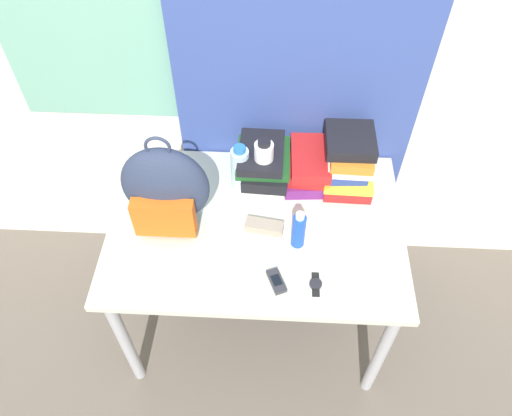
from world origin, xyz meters
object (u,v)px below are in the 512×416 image
object	(u,v)px
water_bottle	(240,169)
sunglasses_case	(264,227)
book_stack_left	(264,164)
wristwatch	(316,284)
backpack	(165,189)
book_stack_center	(309,168)
book_stack_right	(348,161)
sunscreen_bottle	(299,230)
sports_bottle	(264,167)
cell_phone	(276,281)

from	to	relation	value
water_bottle	sunglasses_case	size ratio (longest dim) A/B	1.44
book_stack_left	wristwatch	size ratio (longest dim) A/B	2.81
backpack	sunglasses_case	xyz separation A→B (m)	(0.38, -0.04, -0.16)
book_stack_left	sunglasses_case	world-z (taller)	book_stack_left
book_stack_center	book_stack_right	size ratio (longest dim) A/B	0.96
sunscreen_bottle	sports_bottle	bearing A→B (deg)	117.03
book_stack_right	water_bottle	xyz separation A→B (m)	(-0.44, -0.06, -0.01)
book_stack_left	wristwatch	bearing A→B (deg)	-67.91
book_stack_center	backpack	bearing A→B (deg)	-156.26
book_stack_left	water_bottle	bearing A→B (deg)	-152.29
book_stack_center	wristwatch	world-z (taller)	book_stack_center
cell_phone	sports_bottle	bearing A→B (deg)	98.19
book_stack_right	cell_phone	distance (m)	0.61
book_stack_right	water_bottle	world-z (taller)	book_stack_right
book_stack_center	sunglasses_case	xyz separation A→B (m)	(-0.18, -0.28, -0.05)
sunscreen_bottle	sunglasses_case	world-z (taller)	sunscreen_bottle
water_bottle	sunscreen_bottle	bearing A→B (deg)	-50.15
sports_bottle	book_stack_left	bearing A→B (deg)	91.55
backpack	book_stack_center	xyz separation A→B (m)	(0.55, 0.24, -0.11)
sports_bottle	sunglasses_case	distance (m)	0.25
water_bottle	book_stack_left	bearing A→B (deg)	27.71
book_stack_center	sunglasses_case	distance (m)	0.34
sports_bottle	sunglasses_case	xyz separation A→B (m)	(0.01, -0.22, -0.11)
wristwatch	sunscreen_bottle	bearing A→B (deg)	109.96
backpack	book_stack_center	world-z (taller)	backpack
sunglasses_case	backpack	bearing A→B (deg)	174.38
book_stack_center	cell_phone	xyz separation A→B (m)	(-0.12, -0.52, -0.06)
cell_phone	water_bottle	bearing A→B (deg)	109.24
book_stack_center	water_bottle	world-z (taller)	water_bottle
book_stack_left	book_stack_center	world-z (taller)	book_stack_left
sunglasses_case	wristwatch	world-z (taller)	sunglasses_case
sports_bottle	sunscreen_bottle	xyz separation A→B (m)	(0.14, -0.28, -0.05)
backpack	sunglasses_case	world-z (taller)	backpack
book_stack_right	sports_bottle	world-z (taller)	sports_bottle
book_stack_left	book_stack_center	size ratio (longest dim) A/B	1.04
backpack	wristwatch	bearing A→B (deg)	-26.10
wristwatch	book_stack_left	bearing A→B (deg)	112.09
book_stack_center	sports_bottle	world-z (taller)	sports_bottle
book_stack_center	water_bottle	distance (m)	0.29
backpack	book_stack_center	size ratio (longest dim) A/B	1.58
sunscreen_bottle	wristwatch	xyz separation A→B (m)	(0.07, -0.18, -0.08)
book_stack_left	sports_bottle	bearing A→B (deg)	-88.45
book_stack_center	book_stack_right	xyz separation A→B (m)	(0.16, 0.00, 0.05)
book_stack_left	sports_bottle	distance (m)	0.07
book_stack_center	sunscreen_bottle	distance (m)	0.34
backpack	water_bottle	bearing A→B (deg)	35.33
book_stack_right	sunglasses_case	world-z (taller)	book_stack_right
book_stack_right	book_stack_left	bearing A→B (deg)	-178.70
book_stack_center	sports_bottle	distance (m)	0.21
book_stack_center	sunscreen_bottle	size ratio (longest dim) A/B	1.52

